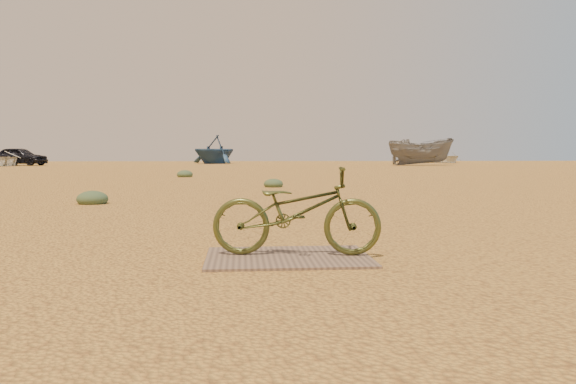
{
  "coord_description": "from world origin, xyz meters",
  "views": [
    {
      "loc": [
        -0.29,
        -4.66,
        0.95
      ],
      "look_at": [
        0.12,
        0.3,
        0.6
      ],
      "focal_mm": 35.0,
      "sensor_mm": 36.0,
      "label": 1
    }
  ],
  "objects": [
    {
      "name": "boat_far_left",
      "position": [
        -2.59,
        44.84,
        1.26
      ],
      "size": [
        6.26,
        6.33,
        2.52
      ],
      "primitive_type": "imported",
      "rotation": [
        0.0,
        0.0,
        -0.71
      ],
      "color": "#2C4D78",
      "rests_on": "ground"
    },
    {
      "name": "bicycle",
      "position": [
        0.2,
        0.36,
        0.42
      ],
      "size": [
        1.58,
        0.7,
        0.8
      ],
      "primitive_type": "imported",
      "rotation": [
        0.0,
        0.0,
        1.46
      ],
      "color": "#454D22",
      "rests_on": "plywood_board"
    },
    {
      "name": "kale_b",
      "position": [
        0.6,
        10.86,
        0.0
      ],
      "size": [
        0.54,
        0.54,
        0.3
      ],
      "primitive_type": "ellipsoid",
      "color": "#506442",
      "rests_on": "ground"
    },
    {
      "name": "car",
      "position": [
        -16.89,
        39.06,
        0.69
      ],
      "size": [
        4.3,
        2.52,
        1.37
      ],
      "primitive_type": "imported",
      "rotation": [
        0.0,
        0.0,
        1.34
      ],
      "color": "black",
      "rests_on": "ground"
    },
    {
      "name": "kale_c",
      "position": [
        -2.51,
        17.64,
        0.0
      ],
      "size": [
        0.63,
        0.63,
        0.34
      ],
      "primitive_type": "ellipsoid",
      "color": "#506442",
      "rests_on": "ground"
    },
    {
      "name": "boat_mid_right",
      "position": [
        13.38,
        37.11,
        1.05
      ],
      "size": [
        5.66,
        2.88,
        2.09
      ],
      "primitive_type": "imported",
      "rotation": [
        0.0,
        0.0,
        1.73
      ],
      "color": "slate",
      "rests_on": "ground"
    },
    {
      "name": "plywood_board",
      "position": [
        0.12,
        0.3,
        0.01
      ],
      "size": [
        1.46,
        1.06,
        0.02
      ],
      "primitive_type": "cube",
      "color": "#7B6250",
      "rests_on": "ground"
    },
    {
      "name": "kale_a",
      "position": [
        -3.06,
        6.02,
        0.0
      ],
      "size": [
        0.57,
        0.57,
        0.31
      ],
      "primitive_type": "ellipsoid",
      "color": "#506442",
      "rests_on": "ground"
    },
    {
      "name": "boat_far_right",
      "position": [
        19.03,
        47.35,
        0.54
      ],
      "size": [
        4.71,
        5.89,
        1.09
      ],
      "primitive_type": "imported",
      "rotation": [
        0.0,
        0.0,
        -0.2
      ],
      "color": "white",
      "rests_on": "ground"
    },
    {
      "name": "ground",
      "position": [
        0.0,
        0.0,
        0.0
      ],
      "size": [
        120.0,
        120.0,
        0.0
      ],
      "primitive_type": "plane",
      "color": "gold",
      "rests_on": "ground"
    }
  ]
}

